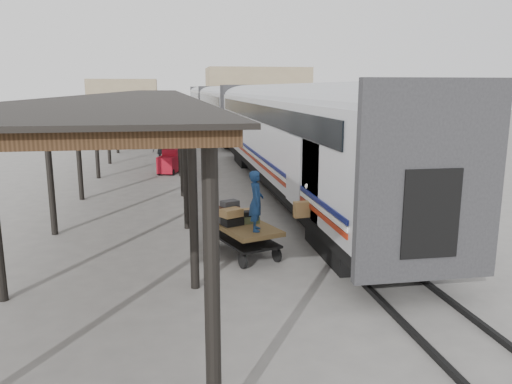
{
  "coord_description": "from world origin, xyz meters",
  "views": [
    {
      "loc": [
        -1.79,
        -12.78,
        4.48
      ],
      "look_at": [
        0.45,
        0.29,
        1.7
      ],
      "focal_mm": 35.0,
      "sensor_mm": 36.0,
      "label": 1
    }
  ],
  "objects_px": {
    "baggage_cart": "(243,232)",
    "porter": "(256,201)",
    "pedestrian": "(161,151)",
    "luggage_tug": "(169,163)"
  },
  "relations": [
    {
      "from": "porter",
      "to": "luggage_tug",
      "type": "bearing_deg",
      "value": 17.93
    },
    {
      "from": "pedestrian",
      "to": "baggage_cart",
      "type": "bearing_deg",
      "value": 74.61
    },
    {
      "from": "luggage_tug",
      "to": "porter",
      "type": "xyz_separation_m",
      "value": [
        2.23,
        -14.34,
        1.07
      ]
    },
    {
      "from": "baggage_cart",
      "to": "porter",
      "type": "distance_m",
      "value": 1.21
    },
    {
      "from": "porter",
      "to": "pedestrian",
      "type": "xyz_separation_m",
      "value": [
        -2.66,
        17.13,
        -0.74
      ]
    },
    {
      "from": "luggage_tug",
      "to": "baggage_cart",
      "type": "bearing_deg",
      "value": -62.08
    },
    {
      "from": "baggage_cart",
      "to": "luggage_tug",
      "type": "height_order",
      "value": "luggage_tug"
    },
    {
      "from": "luggage_tug",
      "to": "porter",
      "type": "height_order",
      "value": "porter"
    },
    {
      "from": "pedestrian",
      "to": "luggage_tug",
      "type": "bearing_deg",
      "value": 75.0
    },
    {
      "from": "baggage_cart",
      "to": "luggage_tug",
      "type": "distance_m",
      "value": 13.83
    }
  ]
}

